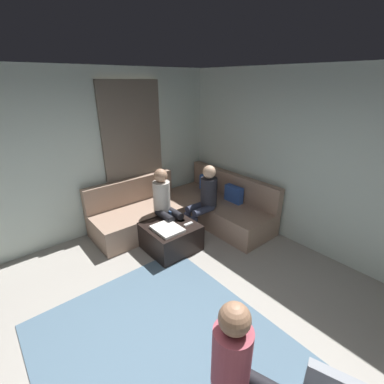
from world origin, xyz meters
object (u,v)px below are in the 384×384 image
Objects in this scene: person_on_couch_side at (165,202)px; sectional_couch at (187,210)px; game_remote at (188,224)px; person_on_armchair at (244,370)px; ottoman at (170,236)px; person_on_couch_back at (204,197)px; coffee_mug at (171,214)px.

sectional_couch is at bearing -165.32° from person_on_couch_side.
person_on_couch_side is at bearing -169.46° from game_remote.
sectional_couch is 3.24m from person_on_armchair.
ottoman is 2.53m from person_on_armchair.
person_on_armchair reaches higher than sectional_couch.
game_remote is 0.12× the size of person_on_couch_side.
person_on_armchair is (2.11, -1.22, 0.21)m from game_remote.
person_on_couch_back is at bearing 7.53° from sectional_couch.
ottoman is 0.56m from person_on_couch_side.
sectional_couch is 2.12× the size of person_on_couch_back.
sectional_couch is 3.36× the size of ottoman.
person_on_couch_back is at bearing 92.90° from ottoman.
coffee_mug is 2.78m from person_on_armchair.
person_on_couch_side is (-0.09, -0.05, 0.19)m from coffee_mug.
ottoman is 0.38m from coffee_mug.
person_on_couch_side reaches higher than ottoman.
coffee_mug is 0.08× the size of person_on_couch_back.
coffee_mug is at bearing 72.24° from person_on_couch_back.
coffee_mug is (0.23, -0.51, 0.19)m from sectional_couch.
coffee_mug reaches higher than game_remote.
coffee_mug is at bearing 120.27° from person_on_couch_side.
person_on_armchair is at bearing -30.05° from game_remote.
sectional_couch reaches higher than coffee_mug.
ottoman is at bearing -132.72° from person_on_armchair.
sectional_couch is 0.56m from person_on_couch_back.
person_on_couch_side is (-0.49, -0.09, 0.23)m from game_remote.
game_remote is at bearing 50.71° from ottoman.
game_remote is at bearing 100.54° from person_on_couch_side.
coffee_mug is 0.08× the size of person_on_couch_side.
coffee_mug is (-0.22, 0.18, 0.26)m from ottoman.
person_on_couch_back is 0.67m from person_on_couch_side.
person_on_couch_back is at bearing -146.04° from person_on_armchair.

